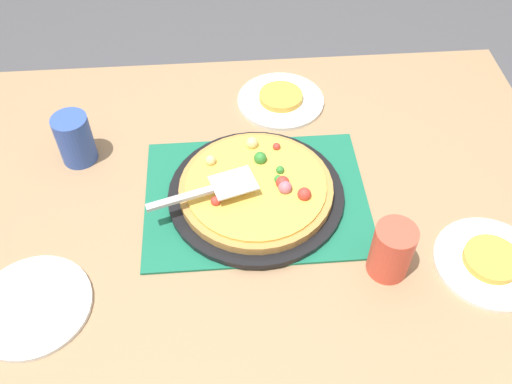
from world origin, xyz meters
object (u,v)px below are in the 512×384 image
object	(u,v)px
plate_side	(33,306)
served_slice_left	(281,97)
pizza	(257,187)
pizza_server	(212,189)
plate_far_right	(490,263)
plate_near_left	(281,101)
cup_corner	(75,139)
cup_far	(392,251)
pizza_pan	(256,194)
served_slice_right	(492,259)

from	to	relation	value
plate_side	served_slice_left	world-z (taller)	served_slice_left
pizza	pizza_server	world-z (taller)	pizza_server
plate_far_right	plate_near_left	bearing A→B (deg)	-55.53
plate_near_left	plate_far_right	bearing A→B (deg)	124.47
cup_corner	pizza_server	world-z (taller)	cup_corner
pizza	plate_side	distance (m)	0.50
plate_near_left	pizza_server	xyz separation A→B (m)	(0.18, 0.35, 0.06)
pizza	served_slice_left	world-z (taller)	pizza
plate_near_left	cup_corner	world-z (taller)	cup_corner
plate_far_right	pizza_server	bearing A→B (deg)	-18.27
plate_side	pizza_server	size ratio (longest dim) A/B	0.95
plate_far_right	cup_far	xyz separation A→B (m)	(0.21, -0.01, 0.06)
plate_near_left	plate_far_right	xyz separation A→B (m)	(-0.36, 0.52, 0.00)
plate_near_left	served_slice_left	size ratio (longest dim) A/B	2.00
plate_near_left	plate_far_right	size ratio (longest dim) A/B	1.00
pizza	cup_far	world-z (taller)	cup_far
served_slice_left	cup_far	world-z (taller)	cup_far
plate_side	pizza_server	distance (m)	0.40
plate_far_right	pizza_server	size ratio (longest dim) A/B	0.95
cup_corner	cup_far	bearing A→B (deg)	150.97
plate_far_right	pizza_server	xyz separation A→B (m)	(0.54, -0.18, 0.06)
pizza_pan	plate_side	world-z (taller)	pizza_pan
plate_near_left	served_slice_right	bearing A→B (deg)	124.47
plate_far_right	served_slice_right	world-z (taller)	served_slice_right
plate_near_left	pizza_server	distance (m)	0.40
pizza_pan	plate_near_left	bearing A→B (deg)	-105.48
cup_corner	pizza_server	size ratio (longest dim) A/B	0.52
served_slice_right	cup_corner	distance (m)	0.92
plate_near_left	cup_corner	bearing A→B (deg)	18.56
plate_near_left	pizza	bearing A→B (deg)	74.71
plate_near_left	plate_far_right	distance (m)	0.64
pizza	cup_far	distance (m)	0.31
pizza_pan	pizza	xyz separation A→B (m)	(-0.00, -0.00, 0.02)
plate_far_right	cup_corner	size ratio (longest dim) A/B	1.83
plate_near_left	plate_side	bearing A→B (deg)	46.52
pizza	plate_near_left	distance (m)	0.33
cup_corner	pizza	bearing A→B (deg)	159.02
plate_near_left	cup_corner	size ratio (longest dim) A/B	1.83
cup_far	cup_corner	xyz separation A→B (m)	(0.64, -0.35, 0.00)
pizza_pan	plate_near_left	size ratio (longest dim) A/B	1.73
pizza	pizza_pan	bearing A→B (deg)	41.31
plate_far_right	plate_side	xyz separation A→B (m)	(0.88, 0.03, 0.00)
pizza_pan	pizza	distance (m)	0.02
pizza	cup_corner	bearing A→B (deg)	-20.98
pizza	served_slice_left	xyz separation A→B (m)	(-0.09, -0.32, -0.02)
cup_far	pizza_server	bearing A→B (deg)	-27.11
pizza_pan	cup_far	distance (m)	0.32
plate_far_right	served_slice_right	xyz separation A→B (m)	(0.00, 0.00, 0.01)
served_slice_left	served_slice_right	size ratio (longest dim) A/B	1.00
plate_side	served_slice_left	distance (m)	0.76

